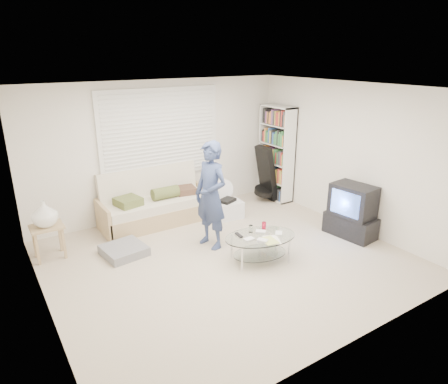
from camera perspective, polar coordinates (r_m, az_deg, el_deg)
ground at (r=6.10m, az=0.46°, el=-9.54°), size 5.00×5.00×0.00m
room_shell at (r=5.89m, az=-2.06°, el=6.44°), size 5.02×4.52×2.51m
window_blinds at (r=7.41m, az=-8.97°, el=8.26°), size 2.32×0.08×1.62m
futon_sofa at (r=7.33m, az=-9.72°, el=-1.91°), size 2.01×0.81×0.98m
grey_floor_pillow at (r=6.38m, az=-14.10°, el=-8.08°), size 0.67×0.67×0.14m
side_table at (r=6.41m, az=-24.22°, el=-3.17°), size 0.46×0.37×0.91m
bookshelf at (r=8.33m, az=7.47°, el=5.48°), size 0.31×0.82×1.94m
guitar_case at (r=8.26m, az=6.02°, el=2.10°), size 0.43×0.43×1.15m
floor_fan at (r=7.65m, az=-0.34°, el=-0.12°), size 0.42×0.27×0.68m
storage_bin at (r=7.46m, az=0.47°, el=-2.48°), size 0.57×0.42×0.38m
tv_unit at (r=6.99m, az=17.78°, el=-2.68°), size 0.54×0.87×0.90m
coffee_table at (r=5.93m, az=5.23°, el=-6.95°), size 1.20×0.91×0.52m
standing_person at (r=6.17m, az=-1.90°, el=-0.50°), size 0.53×0.69×1.70m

